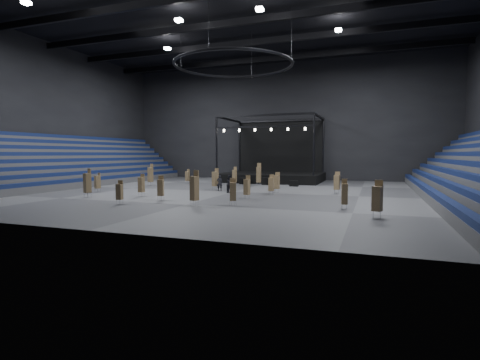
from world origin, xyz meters
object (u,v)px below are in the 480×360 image
(chair_stack_7, at_px, (87,182))
(crew_member, at_px, (230,184))
(flight_case_left, at_px, (244,181))
(chair_stack_3, at_px, (337,182))
(chair_stack_9, at_px, (277,182))
(chair_stack_16, at_px, (194,188))
(chair_stack_8, at_px, (271,184))
(man_center, at_px, (220,183))
(chair_stack_12, at_px, (161,187))
(chair_stack_17, at_px, (235,176))
(chair_stack_15, at_px, (233,191))
(chair_stack_0, at_px, (247,187))
(chair_stack_5, at_px, (98,182))
(chair_stack_10, at_px, (120,191))
(flight_case_right, at_px, (294,183))
(chair_stack_14, at_px, (344,193))
(chair_stack_2, at_px, (259,174))
(chair_stack_11, at_px, (141,184))
(chair_stack_4, at_px, (377,198))
(flight_case_mid, at_px, (267,181))
(chair_stack_1, at_px, (188,176))
(chair_stack_13, at_px, (215,179))
(stage, at_px, (273,171))
(chair_stack_6, at_px, (150,174))

(chair_stack_7, bearing_deg, crew_member, 57.38)
(flight_case_left, bearing_deg, chair_stack_3, -33.18)
(chair_stack_9, distance_m, chair_stack_16, 12.08)
(chair_stack_8, xyz_separation_m, man_center, (-6.25, 2.05, -0.21))
(chair_stack_12, bearing_deg, chair_stack_17, 70.96)
(chair_stack_15, bearing_deg, chair_stack_0, 73.23)
(chair_stack_5, relative_size, chair_stack_9, 0.96)
(chair_stack_10, bearing_deg, flight_case_right, 57.15)
(flight_case_right, bearing_deg, chair_stack_16, -100.51)
(chair_stack_3, xyz_separation_m, chair_stack_7, (-21.04, -10.71, 0.18))
(chair_stack_14, height_order, man_center, chair_stack_14)
(chair_stack_0, xyz_separation_m, chair_stack_2, (-3.01, 13.41, 0.34))
(chair_stack_8, bearing_deg, chair_stack_17, 129.17)
(chair_stack_10, distance_m, chair_stack_11, 5.49)
(flight_case_left, height_order, chair_stack_17, chair_stack_17)
(chair_stack_4, distance_m, chair_stack_8, 14.16)
(chair_stack_12, height_order, crew_member, chair_stack_12)
(flight_case_mid, relative_size, chair_stack_10, 0.73)
(chair_stack_14, xyz_separation_m, crew_member, (-11.83, 7.68, -0.22))
(chair_stack_1, bearing_deg, chair_stack_13, -29.48)
(chair_stack_3, distance_m, chair_stack_11, 18.88)
(chair_stack_1, xyz_separation_m, chair_stack_4, (23.58, -20.00, 0.22))
(chair_stack_8, bearing_deg, chair_stack_3, 28.95)
(chair_stack_7, bearing_deg, flight_case_left, 85.60)
(flight_case_mid, relative_size, chair_stack_8, 0.70)
(flight_case_mid, relative_size, chair_stack_11, 0.65)
(flight_case_left, xyz_separation_m, chair_stack_10, (-2.87, -21.70, 0.59))
(chair_stack_2, relative_size, chair_stack_13, 1.18)
(chair_stack_1, distance_m, chair_stack_2, 9.90)
(chair_stack_5, bearing_deg, chair_stack_7, -37.73)
(chair_stack_8, distance_m, chair_stack_12, 10.64)
(chair_stack_9, bearing_deg, stage, 117.84)
(chair_stack_8, distance_m, chair_stack_17, 12.04)
(chair_stack_3, bearing_deg, chair_stack_2, 155.95)
(chair_stack_0, height_order, chair_stack_4, chair_stack_4)
(flight_case_right, height_order, chair_stack_13, chair_stack_13)
(chair_stack_4, bearing_deg, chair_stack_10, -158.95)
(chair_stack_7, height_order, chair_stack_10, chair_stack_7)
(chair_stack_11, bearing_deg, chair_stack_17, 81.50)
(chair_stack_3, distance_m, chair_stack_8, 6.62)
(chair_stack_0, bearing_deg, chair_stack_8, 87.05)
(chair_stack_1, height_order, chair_stack_14, chair_stack_14)
(stage, xyz_separation_m, chair_stack_16, (0.99, -27.16, -0.06))
(chair_stack_14, bearing_deg, chair_stack_5, 159.61)
(chair_stack_13, relative_size, crew_member, 1.33)
(chair_stack_6, distance_m, chair_stack_9, 17.43)
(chair_stack_4, relative_size, chair_stack_12, 1.11)
(chair_stack_5, relative_size, chair_stack_8, 1.02)
(chair_stack_7, distance_m, man_center, 13.18)
(chair_stack_8, height_order, chair_stack_16, chair_stack_16)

